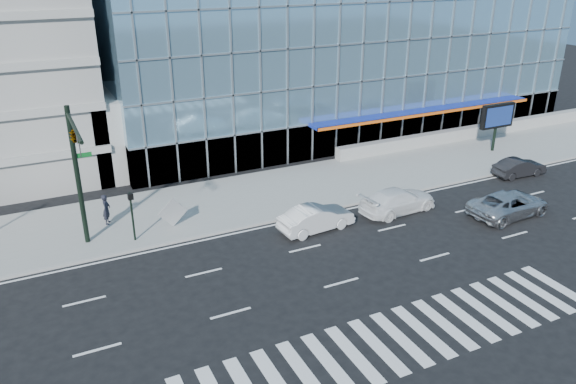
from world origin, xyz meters
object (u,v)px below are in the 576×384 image
Objects in this scene: ped_signal_post at (132,209)px; pedestrian at (106,209)px; white_sedan at (316,218)px; dark_sedan at (519,167)px; marquee_sign at (497,117)px; traffic_signal at (76,150)px; tilted_panel at (173,212)px; silver_suv at (509,204)px; white_suv at (398,200)px.

pedestrian is at bearing 109.04° from ped_signal_post.
white_sedan is at bearing -17.15° from ped_signal_post.
dark_sedan is at bearing -76.65° from pedestrian.
marquee_sign reaches higher than dark_sedan.
tilted_panel is (5.00, 1.20, -5.10)m from traffic_signal.
white_sedan reaches higher than dark_sedan.
traffic_signal is 4.21× the size of pedestrian.
silver_suv is 7.67m from dark_sedan.
marquee_sign is at bearing -66.96° from pedestrian.
traffic_signal is at bearing 75.82° from white_suv.
marquee_sign is 6.00m from dark_sedan.
ped_signal_post reaches higher than dark_sedan.
marquee_sign is at bearing -72.35° from white_suv.
traffic_signal is 1.94× the size of dark_sedan.
silver_suv is 21.09m from tilted_panel.
ped_signal_post is 1.58× the size of pedestrian.
white_suv is 1.31× the size of dark_sedan.
pedestrian is (-1.03, 2.98, -1.04)m from ped_signal_post.
traffic_signal is 26.05m from silver_suv.
white_suv is (18.69, -2.77, -5.38)m from traffic_signal.
pedestrian is (-17.21, 6.12, 0.32)m from white_suv.
ped_signal_post is 28.29m from dark_sedan.
traffic_signal is 6.25m from pedestrian.
pedestrian reaches higher than tilted_panel.
tilted_panel reaches higher than dark_sedan.
tilted_panel is (-19.69, 7.55, 0.29)m from silver_suv.
white_sedan is (10.19, -3.14, -1.36)m from ped_signal_post.
pedestrian is 4.13m from tilted_panel.
ped_signal_post is 0.73× the size of dark_sedan.
traffic_signal reaches higher than dark_sedan.
white_suv is (16.19, -3.14, -1.36)m from ped_signal_post.
ped_signal_post is 3.32m from pedestrian.
ped_signal_post is at bearing 89.09° from dark_sedan.
dark_sedan is 29.63m from pedestrian.
white_sedan is at bearing 96.85° from dark_sedan.
ped_signal_post is 0.75× the size of marquee_sign.
dark_sedan is 3.17× the size of tilted_panel.
traffic_signal is at bearing 72.41° from silver_suv.
ped_signal_post reaches higher than pedestrian.
ped_signal_post is at bearing 69.98° from silver_suv.
silver_suv is (-8.31, -9.78, -2.28)m from marquee_sign.
traffic_signal is 1.48× the size of white_suv.
silver_suv is 1.04× the size of white_suv.
dark_sedan is at bearing -9.08° from tilted_panel.
marquee_sign reaches higher than tilted_panel.
white_suv is (-6.00, 3.58, 0.00)m from silver_suv.
marquee_sign is (30.50, 3.05, 0.93)m from ped_signal_post.
silver_suv is at bearing -14.43° from traffic_signal.
tilted_panel is (-25.69, 2.77, 0.39)m from dark_sedan.
marquee_sign is 13.03m from silver_suv.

